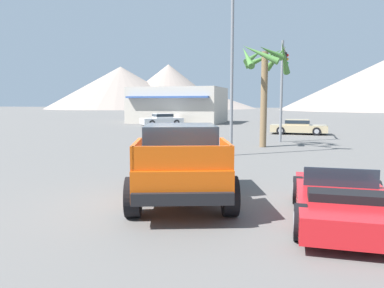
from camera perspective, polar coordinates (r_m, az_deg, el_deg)
name	(u,v)px	position (r m, az deg, el deg)	size (l,w,h in m)	color
ground_plane	(180,202)	(9.38, -1.81, -8.82)	(320.00, 320.00, 0.00)	#5B5956
orange_pickup_truck	(181,157)	(9.68, -1.75, -1.99)	(3.46, 5.09, 1.85)	#CC4C0C
red_convertible_car	(343,203)	(8.33, 21.98, -8.29)	(2.05, 4.16, 1.05)	red
parked_car_tan	(298,127)	(30.00, 15.88, 2.56)	(4.22, 1.96, 1.13)	tan
parked_car_white	(162,119)	(39.82, -4.59, 3.76)	(4.52, 4.16, 1.26)	white
traffic_light_main	(283,73)	(25.27, 13.75, 10.41)	(0.38, 4.05, 6.17)	slate
street_lamp_post	(232,42)	(17.49, 6.15, 15.25)	(0.90, 0.24, 8.73)	slate
palm_tree_tall	(265,69)	(20.93, 11.05, 11.18)	(2.77, 2.76, 5.63)	brown
storefront_building	(178,105)	(45.18, -2.08, 5.94)	(10.55, 8.37, 4.18)	#BCB2A3
distant_mountain_range	(258,87)	(131.20, 10.01, 8.51)	(151.91, 80.85, 16.62)	gray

